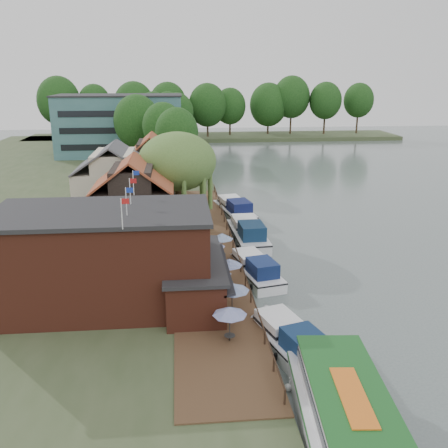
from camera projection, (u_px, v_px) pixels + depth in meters
name	position (u px, v px, depth m)	size (l,w,h in m)	color
ground	(312.00, 301.00, 39.96)	(260.00, 260.00, 0.00)	#515D5D
land_bank	(40.00, 198.00, 70.45)	(50.00, 140.00, 1.00)	#384728
quay_deck	(205.00, 250.00, 48.46)	(6.00, 50.00, 0.10)	#47301E
quay_rail	(233.00, 243.00, 49.04)	(0.20, 49.00, 1.00)	black
pub	(132.00, 257.00, 36.39)	(20.00, 11.00, 7.30)	maroon
hotel_block	(120.00, 125.00, 102.55)	(25.40, 12.40, 12.30)	#38666B
cottage_a	(134.00, 199.00, 50.41)	(8.60, 7.60, 8.50)	black
cottage_b	(115.00, 180.00, 59.66)	(9.60, 8.60, 8.50)	beige
cottage_c	(152.00, 166.00, 68.59)	(7.60, 7.60, 8.50)	black
willow	(178.00, 179.00, 55.29)	(8.60, 8.60, 10.43)	#476B2D
umbrella_0	(230.00, 324.00, 31.63)	(2.22, 2.22, 2.38)	navy
umbrella_1	(232.00, 299.00, 35.12)	(2.46, 2.46, 2.38)	navy
umbrella_2	(217.00, 282.00, 37.91)	(2.19, 2.19, 2.38)	navy
umbrella_3	(229.00, 273.00, 39.69)	(2.16, 2.16, 2.38)	navy
umbrella_4	(213.00, 254.00, 43.87)	(2.14, 2.14, 2.38)	navy
umbrella_5	(222.00, 246.00, 45.90)	(2.06, 2.06, 2.38)	navy
cruiser_0	(290.00, 337.00, 32.26)	(3.13, 9.68, 2.34)	white
cruiser_1	(255.00, 266.00, 44.15)	(3.05, 9.43, 2.27)	white
cruiser_2	(248.00, 230.00, 53.49)	(3.51, 10.85, 2.67)	silver
cruiser_3	(234.00, 207.00, 62.77)	(3.44, 10.62, 2.60)	white
tour_boat	(355.00, 437.00, 22.71)	(4.32, 15.36, 3.36)	silver
swan	(288.00, 387.00, 28.71)	(0.44, 0.44, 0.44)	white
bank_tree_0	(177.00, 144.00, 78.85)	(6.79, 6.79, 11.43)	#143811
bank_tree_1	(163.00, 137.00, 86.24)	(7.08, 7.08, 11.77)	#143811
bank_tree_2	(137.00, 129.00, 92.81)	(8.61, 8.61, 12.79)	#143811
bank_tree_3	(154.00, 120.00, 112.11)	(6.31, 6.31, 12.56)	#143811
bank_tree_4	(177.00, 118.00, 120.07)	(7.90, 7.90, 12.00)	#143811
bank_tree_5	(168.00, 115.00, 127.97)	(6.77, 6.77, 11.95)	#143811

